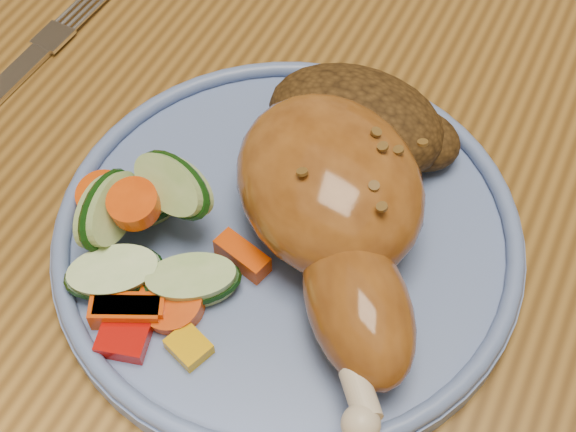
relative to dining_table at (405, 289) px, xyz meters
The scene contains 7 objects.
dining_table is the anchor object (origin of this frame).
plate 0.12m from the dining_table, 140.92° to the right, with size 0.26×0.26×0.01m, color #5B73B0.
plate_rim 0.13m from the dining_table, 140.92° to the right, with size 0.26×0.26×0.01m, color #5B73B0.
chicken_leg 0.14m from the dining_table, 128.40° to the right, with size 0.17×0.20×0.06m.
rice_pilaf 0.13m from the dining_table, 154.56° to the left, with size 0.11×0.08×0.05m.
vegetable_pile 0.19m from the dining_table, 141.67° to the right, with size 0.12×0.12×0.06m.
fork 0.29m from the dining_table, behind, with size 0.03×0.18×0.00m.
Camera 1 is at (0.05, -0.27, 1.13)m, focal length 50.00 mm.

